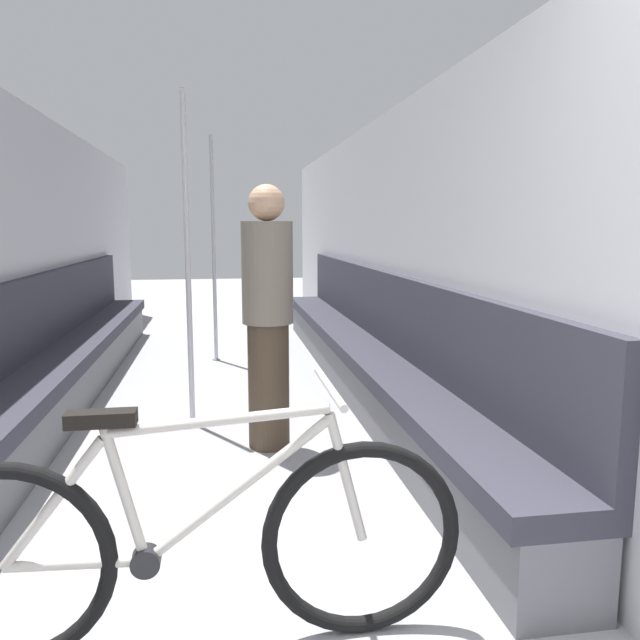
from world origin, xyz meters
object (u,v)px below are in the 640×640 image
grab_pole_far (188,267)px  bench_seat_row_right (364,353)px  bench_seat_row_left (63,363)px  grab_pole_near (214,253)px  bicycle (190,545)px  passenger_standing (268,315)px

grab_pole_far → bench_seat_row_right: bearing=26.0°
bench_seat_row_left → grab_pole_far: grab_pole_far is taller
bench_seat_row_right → grab_pole_near: 1.96m
grab_pole_far → bicycle: bearing=-87.7°
bench_seat_row_left → passenger_standing: size_ratio=3.95×
bicycle → passenger_standing: (0.38, 1.80, 0.45)m
passenger_standing → grab_pole_near: bearing=-85.6°
bicycle → passenger_standing: 1.89m
bench_seat_row_right → bicycle: 3.20m
bicycle → passenger_standing: size_ratio=1.11×
bench_seat_row_right → grab_pole_far: size_ratio=2.83×
bench_seat_row_right → grab_pole_far: (-1.33, -0.65, 0.75)m
bicycle → grab_pole_near: size_ratio=0.80×
grab_pole_near → bicycle: bearing=-90.7°
bench_seat_row_left → bicycle: bench_seat_row_left is taller
bench_seat_row_left → bench_seat_row_right: bearing=0.0°
bicycle → grab_pole_near: (0.05, 4.32, 0.71)m
bench_seat_row_right → passenger_standing: size_ratio=3.95×
bench_seat_row_left → bicycle: (1.06, -2.95, 0.04)m
bench_seat_row_right → bicycle: size_ratio=3.55×
grab_pole_far → passenger_standing: (0.48, -0.51, -0.26)m
bench_seat_row_right → grab_pole_far: 1.66m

